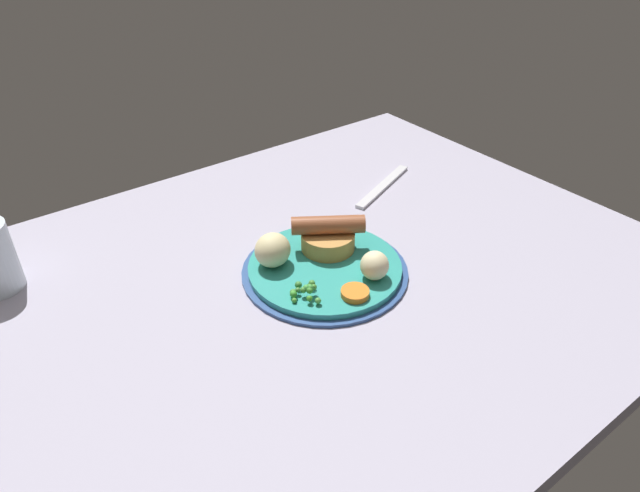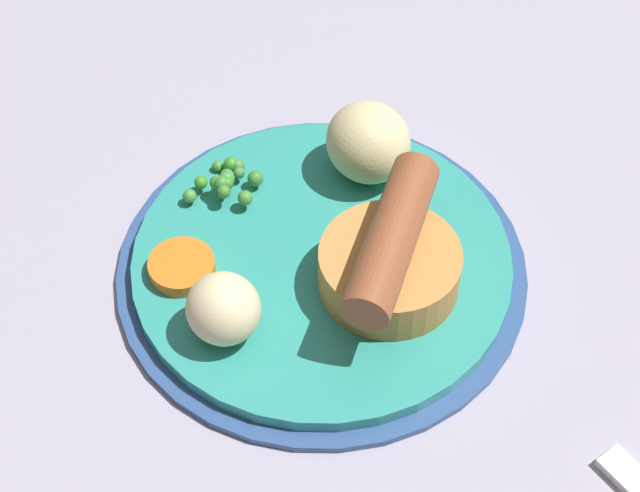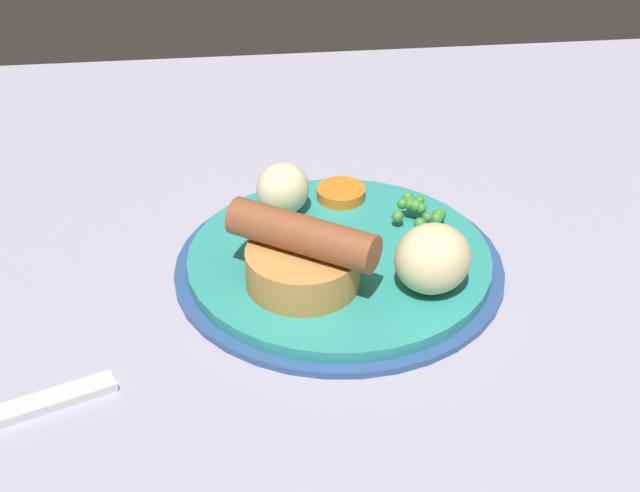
% 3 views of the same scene
% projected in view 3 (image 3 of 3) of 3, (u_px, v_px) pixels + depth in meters
% --- Properties ---
extents(dining_table, '(1.10, 0.80, 0.03)m').
position_uv_depth(dining_table, '(412.00, 290.00, 0.78)').
color(dining_table, '#9E99AD').
rests_on(dining_table, ground).
extents(dinner_plate, '(0.24, 0.24, 0.01)m').
position_uv_depth(dinner_plate, '(339.00, 265.00, 0.77)').
color(dinner_plate, '#2D4C84').
rests_on(dinner_plate, dining_table).
extents(sausage_pudding, '(0.10, 0.08, 0.05)m').
position_uv_depth(sausage_pudding, '(303.00, 257.00, 0.73)').
color(sausage_pudding, '#BC8442').
rests_on(sausage_pudding, dinner_plate).
extents(pea_pile, '(0.04, 0.05, 0.02)m').
position_uv_depth(pea_pile, '(418.00, 209.00, 0.80)').
color(pea_pile, green).
rests_on(pea_pile, dinner_plate).
extents(potato_chunk_0, '(0.06, 0.06, 0.04)m').
position_uv_depth(potato_chunk_0, '(283.00, 189.00, 0.81)').
color(potato_chunk_0, beige).
rests_on(potato_chunk_0, dinner_plate).
extents(potato_chunk_1, '(0.07, 0.07, 0.05)m').
position_uv_depth(potato_chunk_1, '(433.00, 259.00, 0.72)').
color(potato_chunk_1, beige).
rests_on(potato_chunk_1, dinner_plate).
extents(carrot_slice_5, '(0.04, 0.04, 0.01)m').
position_uv_depth(carrot_slice_5, '(341.00, 193.00, 0.83)').
color(carrot_slice_5, orange).
rests_on(carrot_slice_5, dinner_plate).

